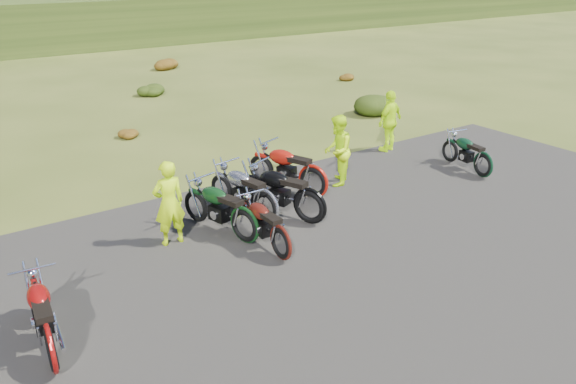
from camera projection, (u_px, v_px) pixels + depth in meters
ground at (308, 249)px, 11.08m from camera, size 300.00×300.00×0.00m
gravel_pad at (377, 295)px, 9.56m from camera, size 20.00×12.00×0.04m
shrub_4 at (126, 131)px, 17.78m from camera, size 0.77×0.77×0.45m
shrub_5 at (150, 88)px, 23.30m from camera, size 1.03×1.03×0.61m
shrub_6 at (165, 62)px, 28.82m from camera, size 1.30×1.30×0.77m
shrub_7 at (375, 101)px, 20.64m from camera, size 1.56×1.56×0.92m
shrub_8 at (344, 76)px, 26.27m from camera, size 0.77×0.77×0.45m
motorcycle_1 at (56, 371)px, 7.79m from camera, size 0.85×2.08×1.06m
motorcycle_2 at (245, 244)px, 11.28m from camera, size 1.27×2.30×1.14m
motorcycle_3 at (266, 224)px, 12.12m from camera, size 1.16×2.29×1.15m
motorcycle_4 at (281, 260)px, 10.66m from camera, size 0.66×1.95×1.02m
motorcycle_5 at (309, 224)px, 12.09m from camera, size 1.62×2.42×1.20m
motorcycle_6 at (313, 198)px, 13.40m from camera, size 1.54×2.44×1.21m
motorcycle_7 at (481, 178)px, 14.65m from camera, size 0.93×1.99×1.00m
person_middle at (169, 205)px, 10.93m from camera, size 0.64×0.43×1.73m
person_right_a at (337, 152)px, 13.86m from camera, size 1.09×1.08×1.77m
person_right_b at (390, 122)px, 16.34m from camera, size 1.12×0.66×1.79m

